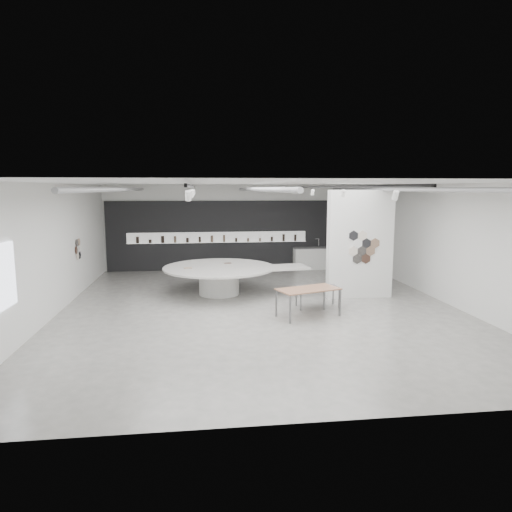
{
  "coord_description": "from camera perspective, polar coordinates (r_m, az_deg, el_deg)",
  "views": [
    {
      "loc": [
        -1.8,
        -13.55,
        3.66
      ],
      "look_at": [
        0.02,
        1.2,
        1.44
      ],
      "focal_mm": 32.0,
      "sensor_mm": 36.0,
      "label": 1
    }
  ],
  "objects": [
    {
      "name": "display_island",
      "position": [
        15.85,
        -4.33,
        -2.53
      ],
      "size": [
        5.28,
        4.34,
        0.99
      ],
      "rotation": [
        0.0,
        0.0,
        0.14
      ],
      "color": "white",
      "rests_on": "ground"
    },
    {
      "name": "kitchen_counter",
      "position": [
        20.95,
        7.08,
        -0.27
      ],
      "size": [
        1.75,
        0.69,
        1.37
      ],
      "rotation": [
        0.0,
        0.0,
        -0.0
      ],
      "color": "white",
      "rests_on": "ground"
    },
    {
      "name": "room",
      "position": [
        13.75,
        0.12,
        1.86
      ],
      "size": [
        12.02,
        14.02,
        3.82
      ],
      "color": "#999690",
      "rests_on": "ground"
    },
    {
      "name": "back_wall_display",
      "position": [
        20.67,
        -2.24,
        2.59
      ],
      "size": [
        11.8,
        0.27,
        3.1
      ],
      "color": "black",
      "rests_on": "ground"
    },
    {
      "name": "sample_table_wood",
      "position": [
        13.14,
        6.56,
        -4.32
      ],
      "size": [
        1.94,
        1.4,
        0.82
      ],
      "rotation": [
        0.0,
        0.0,
        0.33
      ],
      "color": "#96674D",
      "rests_on": "ground"
    },
    {
      "name": "sample_table_stone",
      "position": [
        14.2,
        7.71,
        -4.05
      ],
      "size": [
        1.29,
        0.68,
        0.65
      ],
      "rotation": [
        0.0,
        0.0,
        0.03
      ],
      "color": "slate",
      "rests_on": "ground"
    },
    {
      "name": "partition_column",
      "position": [
        15.6,
        12.88,
        1.42
      ],
      "size": [
        2.2,
        0.38,
        3.6
      ],
      "color": "white",
      "rests_on": "ground"
    }
  ]
}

